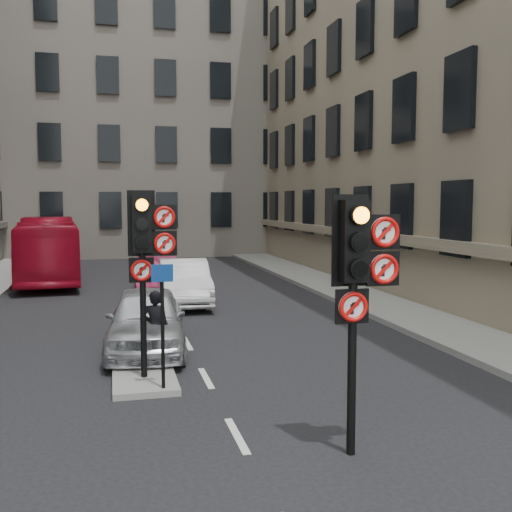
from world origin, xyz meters
name	(u,v)px	position (x,y,z in m)	size (l,w,h in m)	color
ground	(272,500)	(0.00, 0.00, 0.00)	(120.00, 120.00, 0.00)	black
pavement_right	(385,303)	(7.20, 12.00, 0.08)	(3.00, 50.00, 0.16)	gray
centre_island	(144,380)	(-1.20, 5.00, 0.06)	(1.20, 2.00, 0.12)	gray
building_far	(134,111)	(0.00, 38.00, 10.00)	(30.00, 14.00, 20.00)	slate
signal_near	(359,268)	(1.49, 0.99, 2.58)	(0.91, 0.40, 3.58)	black
signal_far	(147,243)	(-1.11, 4.99, 2.70)	(0.91, 0.40, 3.58)	black
car_silver	(146,320)	(-1.01, 7.49, 0.74)	(1.76, 4.36, 1.49)	#B1B4B9
car_white	(184,282)	(0.61, 13.77, 0.76)	(1.60, 4.59, 1.51)	silver
car_pink	(160,278)	(-0.05, 15.85, 0.66)	(1.86, 4.58, 1.33)	#CF3C70
bus_red	(49,249)	(-4.50, 21.44, 1.41)	(2.38, 10.15, 2.83)	maroon
motorcycle	(146,312)	(-0.90, 9.83, 0.50)	(0.47, 1.65, 0.99)	black
motorcyclist	(155,328)	(-0.89, 6.26, 0.80)	(0.59, 0.38, 1.61)	black
info_sign	(162,309)	(-0.90, 4.18, 1.57)	(0.39, 0.12, 2.25)	black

